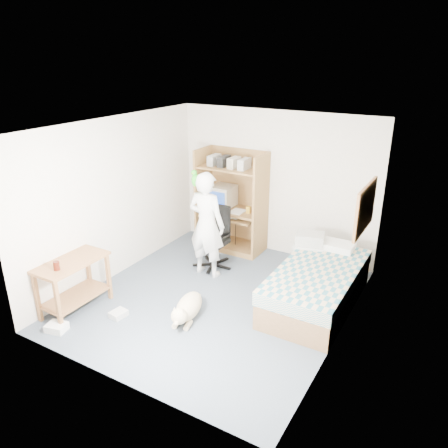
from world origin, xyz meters
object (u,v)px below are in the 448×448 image
computer_hutch (232,205)px  dog (188,308)px  office_chair (214,245)px  side_desk (73,278)px  person (207,225)px  bed (317,286)px  printer_cart (309,256)px

computer_hutch → dog: bearing=-75.2°
computer_hutch → office_chair: (0.11, -0.81, -0.45)m
office_chair → dog: (0.51, -1.53, -0.21)m
side_desk → person: size_ratio=0.59×
computer_hutch → side_desk: size_ratio=1.80×
computer_hutch → bed: (2.00, -1.12, -0.53)m
dog → printer_cart: 2.17m
computer_hutch → dog: computer_hutch is taller
person → printer_cart: 1.68m
bed → person: (-1.84, 0.01, 0.56)m
bed → office_chair: size_ratio=1.97×
dog → printer_cart: (1.00, 1.91, 0.23)m
bed → side_desk: (-2.85, -1.82, 0.21)m
computer_hutch → person: bearing=-81.8°
office_chair → printer_cart: (1.51, 0.38, 0.02)m
bed → office_chair: office_chair is taller
bed → dog: size_ratio=2.15×
computer_hutch → bed: bearing=-29.3°
side_desk → office_chair: office_chair is taller
dog → bed: bearing=26.8°
side_desk → dog: 1.62m
computer_hutch → person: computer_hutch is taller
computer_hutch → office_chair: computer_hutch is taller
computer_hutch → dog: 2.51m
person → printer_cart: size_ratio=2.93×
office_chair → dog: bearing=-70.9°
office_chair → bed: bearing=-8.7°
office_chair → person: bearing=-80.1°
office_chair → printer_cart: bearing=14.8°
computer_hutch → person: (0.16, -1.11, 0.03)m
bed → dog: (-1.38, -1.22, -0.13)m
office_chair → printer_cart: office_chair is taller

